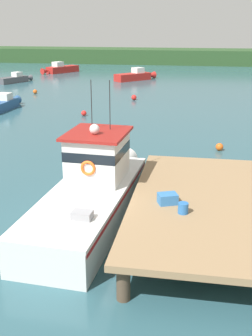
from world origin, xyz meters
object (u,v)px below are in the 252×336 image
at_px(main_fishing_boat, 93,190).
at_px(moored_boat_near_channel, 60,69).
at_px(mooring_buoy_outer, 134,97).
at_px(mooring_buoy_channel_marker, 35,92).
at_px(bait_bucket, 183,208).
at_px(moored_boat_outer_mooring, 135,76).
at_px(mooring_buoy_inshore, 219,147).
at_px(moored_boat_far_left, 15,79).
at_px(moored_boat_off_the_point, 3,104).
at_px(crate_single_by_cleat, 168,199).
at_px(mooring_buoy_spare_mooring, 84,113).

xyz_separation_m(main_fishing_boat, moored_boat_near_channel, (-15.84, 44.21, -0.48)).
relative_size(mooring_buoy_outer, mooring_buoy_channel_marker, 1.14).
bearing_deg(bait_bucket, moored_boat_outer_mooring, 100.65).
xyz_separation_m(mooring_buoy_outer, mooring_buoy_inshore, (7.12, -14.99, -0.03)).
height_order(main_fishing_boat, moored_boat_far_left, main_fishing_boat).
relative_size(moored_boat_outer_mooring, mooring_buoy_outer, 10.65).
xyz_separation_m(moored_boat_outer_mooring, mooring_buoy_inshore, (9.10, -28.89, -0.30)).
xyz_separation_m(moored_boat_off_the_point, mooring_buoy_inshore, (17.00, -8.80, -0.23)).
height_order(bait_bucket, mooring_buoy_channel_marker, bait_bucket).
distance_m(crate_single_by_cleat, bait_bucket, 0.83).
xyz_separation_m(main_fishing_boat, mooring_buoy_outer, (-2.23, 24.20, -0.77)).
bearing_deg(mooring_buoy_inshore, moored_boat_near_channel, 120.64).
height_order(moored_boat_off_the_point, mooring_buoy_spare_mooring, moored_boat_off_the_point).
relative_size(moored_boat_off_the_point, moored_boat_outer_mooring, 1.00).
bearing_deg(mooring_buoy_spare_mooring, bait_bucket, -66.10).
bearing_deg(crate_single_by_cleat, moored_boat_near_channel, 112.30).
height_order(mooring_buoy_inshore, mooring_buoy_channel_marker, mooring_buoy_channel_marker).
xyz_separation_m(main_fishing_boat, bait_bucket, (3.31, -1.86, 0.36)).
distance_m(crate_single_by_cleat, moored_boat_off_the_point, 24.33).
distance_m(mooring_buoy_outer, mooring_buoy_spare_mooring, 7.91).
xyz_separation_m(moored_boat_off_the_point, moored_boat_outer_mooring, (7.90, 20.08, 0.07)).
bearing_deg(crate_single_by_cleat, mooring_buoy_outer, 101.16).
height_order(crate_single_by_cleat, moored_boat_outer_mooring, crate_single_by_cleat).
xyz_separation_m(bait_bucket, mooring_buoy_spare_mooring, (-8.26, 18.63, -1.17)).
relative_size(moored_boat_near_channel, mooring_buoy_spare_mooring, 14.10).
bearing_deg(mooring_buoy_inshore, moored_boat_outer_mooring, 107.48).
bearing_deg(mooring_buoy_channel_marker, moored_boat_outer_mooring, 55.19).
height_order(crate_single_by_cleat, mooring_buoy_outer, crate_single_by_cleat).
bearing_deg(mooring_buoy_spare_mooring, crate_single_by_cleat, -66.74).
bearing_deg(bait_bucket, mooring_buoy_spare_mooring, 113.90).
xyz_separation_m(mooring_buoy_outer, mooring_buoy_channel_marker, (-10.30, 1.92, -0.03)).
distance_m(mooring_buoy_outer, mooring_buoy_channel_marker, 10.48).
bearing_deg(moored_boat_near_channel, main_fishing_boat, -70.29).
bearing_deg(moored_boat_far_left, mooring_buoy_inshore, -46.88).
bearing_deg(moored_boat_off_the_point, mooring_buoy_spare_mooring, -9.78).
bearing_deg(mooring_buoy_channel_marker, bait_bucket, -60.49).
bearing_deg(mooring_buoy_inshore, moored_boat_off_the_point, 152.62).
distance_m(bait_bucket, mooring_buoy_outer, 26.66).
relative_size(moored_boat_off_the_point, mooring_buoy_outer, 10.62).
relative_size(main_fishing_boat, crate_single_by_cleat, 16.50).
xyz_separation_m(bait_bucket, moored_boat_off_the_point, (-15.42, 19.87, -0.93)).
height_order(moored_boat_outer_mooring, mooring_buoy_spare_mooring, moored_boat_outer_mooring).
bearing_deg(moored_boat_near_channel, bait_bucket, -67.43).
bearing_deg(mooring_buoy_spare_mooring, mooring_buoy_inshore, -37.57).
height_order(main_fishing_boat, moored_boat_off_the_point, main_fishing_boat).
relative_size(bait_bucket, mooring_buoy_outer, 0.71).
bearing_deg(mooring_buoy_channel_marker, main_fishing_boat, -64.38).
height_order(moored_boat_far_left, moored_boat_near_channel, moored_boat_near_channel).
bearing_deg(moored_boat_outer_mooring, mooring_buoy_channel_marker, -124.81).
height_order(crate_single_by_cleat, moored_boat_near_channel, crate_single_by_cleat).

